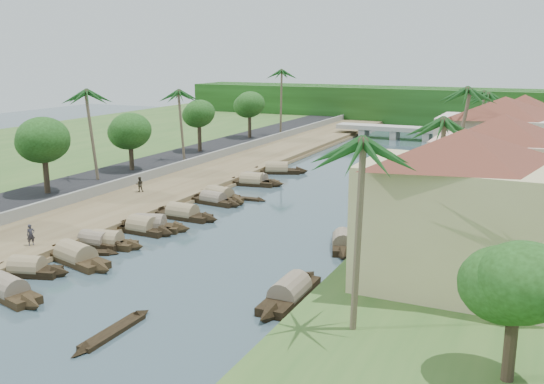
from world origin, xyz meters
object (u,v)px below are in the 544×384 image
at_px(bridge, 411,131).
at_px(person_near, 31,235).
at_px(sampan_0, 8,291).
at_px(building_near, 459,208).
at_px(sampan_1, 27,269).

xyz_separation_m(bridge, person_near, (-13.22, -78.31, -0.05)).
height_order(bridge, sampan_0, bridge).
bearing_deg(building_near, sampan_1, -165.00).
height_order(building_near, person_near, building_near).
bearing_deg(sampan_0, building_near, 37.06).
relative_size(sampan_1, person_near, 3.96).
distance_m(building_near, person_near, 32.84).
distance_m(building_near, sampan_1, 30.69).
bearing_deg(building_near, person_near, -172.38).
bearing_deg(person_near, sampan_1, -109.98).
height_order(bridge, building_near, building_near).
height_order(sampan_1, person_near, person_near).
distance_m(sampan_0, person_near, 8.79).
bearing_deg(bridge, person_near, -99.59).
bearing_deg(sampan_1, person_near, 114.91).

